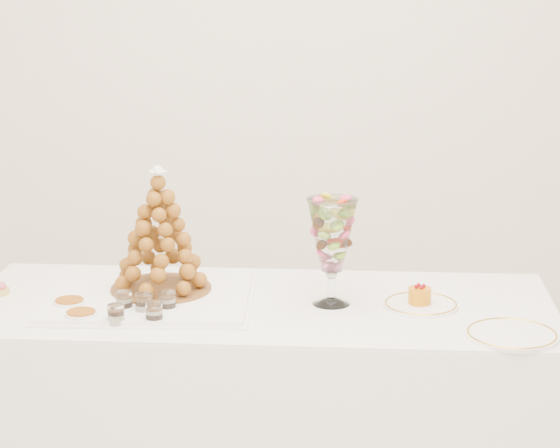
{
  "coord_description": "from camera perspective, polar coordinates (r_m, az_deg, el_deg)",
  "views": [
    {
      "loc": [
        0.04,
        -2.92,
        1.82
      ],
      "look_at": [
        -0.01,
        0.22,
        1.0
      ],
      "focal_mm": 70.0,
      "sensor_mm": 36.0,
      "label": 1
    }
  ],
  "objects": [
    {
      "name": "verrine_d",
      "position": [
        3.28,
        -8.57,
        -4.74
      ],
      "size": [
        0.05,
        0.05,
        0.07
      ],
      "primitive_type": "cylinder",
      "rotation": [
        0.0,
        0.0,
        0.1
      ],
      "color": "white",
      "rests_on": "buffet_table"
    },
    {
      "name": "ramekin_back",
      "position": [
        3.45,
        -10.94,
        -4.18
      ],
      "size": [
        0.1,
        0.1,
        0.03
      ],
      "primitive_type": "cylinder",
      "color": "white",
      "rests_on": "buffet_table"
    },
    {
      "name": "macaron_vase",
      "position": [
        3.38,
        2.74,
        -0.65
      ],
      "size": [
        0.15,
        0.15,
        0.34
      ],
      "color": "white",
      "rests_on": "buffet_table"
    },
    {
      "name": "verrine_e",
      "position": [
        3.27,
        -6.59,
        -4.71
      ],
      "size": [
        0.06,
        0.06,
        0.07
      ],
      "primitive_type": "cylinder",
      "rotation": [
        0.0,
        0.0,
        0.28
      ],
      "color": "white",
      "rests_on": "buffet_table"
    },
    {
      "name": "mousse_cake",
      "position": [
        3.43,
        7.31,
        -3.71
      ],
      "size": [
        0.07,
        0.07,
        0.06
      ],
      "color": "orange",
      "rests_on": "cake_plate"
    },
    {
      "name": "ramekin_front",
      "position": [
        3.33,
        -10.34,
        -4.81
      ],
      "size": [
        0.1,
        0.1,
        0.03
      ],
      "primitive_type": "cylinder",
      "color": "white",
      "rests_on": "buffet_table"
    },
    {
      "name": "croquembouche",
      "position": [
        3.48,
        -6.32,
        -0.32
      ],
      "size": [
        0.32,
        0.32,
        0.4
      ],
      "rotation": [
        0.0,
        0.0,
        0.22
      ],
      "color": "brown",
      "rests_on": "lace_tray"
    },
    {
      "name": "lace_tray",
      "position": [
        3.48,
        -6.92,
        -3.91
      ],
      "size": [
        0.64,
        0.49,
        0.02
      ],
      "primitive_type": "cube",
      "rotation": [
        0.0,
        0.0,
        -0.02
      ],
      "color": "white",
      "rests_on": "buffet_table"
    },
    {
      "name": "spare_plate",
      "position": [
        3.23,
        12.01,
        -5.69
      ],
      "size": [
        0.27,
        0.27,
        0.01
      ],
      "primitive_type": "cylinder",
      "color": "white",
      "rests_on": "buffet_table"
    },
    {
      "name": "buffet_table",
      "position": [
        3.58,
        -0.98,
        -9.49
      ],
      "size": [
        1.89,
        0.84,
        0.71
      ],
      "rotation": [
        0.0,
        0.0,
        -0.06
      ],
      "color": "white",
      "rests_on": "ground"
    },
    {
      "name": "verrine_b",
      "position": [
        3.34,
        -7.11,
        -4.24
      ],
      "size": [
        0.07,
        0.07,
        0.07
      ],
      "primitive_type": "cylinder",
      "rotation": [
        0.0,
        0.0,
        -0.29
      ],
      "color": "white",
      "rests_on": "buffet_table"
    },
    {
      "name": "verrine_a",
      "position": [
        3.38,
        -8.15,
        -4.07
      ],
      "size": [
        0.06,
        0.06,
        0.07
      ],
      "primitive_type": "cylinder",
      "rotation": [
        0.0,
        0.0,
        0.2
      ],
      "color": "white",
      "rests_on": "buffet_table"
    },
    {
      "name": "verrine_c",
      "position": [
        3.36,
        -5.9,
        -4.11
      ],
      "size": [
        0.06,
        0.06,
        0.07
      ],
      "primitive_type": "cylinder",
      "rotation": [
        0.0,
        0.0,
        -0.07
      ],
      "color": "white",
      "rests_on": "buffet_table"
    },
    {
      "name": "cake_plate",
      "position": [
        3.44,
        7.37,
        -4.22
      ],
      "size": [
        0.23,
        0.23,
        0.01
      ],
      "primitive_type": "cylinder",
      "color": "white",
      "rests_on": "buffet_table"
    }
  ]
}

